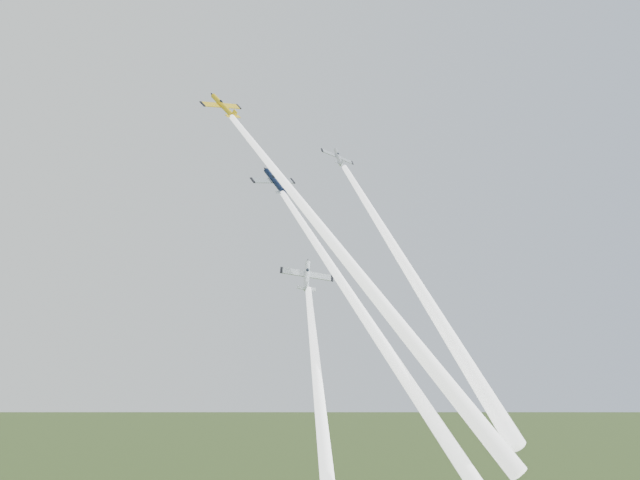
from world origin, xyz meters
The scene contains 8 objects.
plane_yellow centered at (-13.95, 3.06, 115.29)m, with size 8.40×8.34×1.32m, color yellow, non-canonical shape.
smoke_trail_yellow centered at (-3.06, -22.76, 86.54)m, with size 2.35×2.35×73.89m, color white, non-canonical shape.
plane_navy centered at (-4.40, 3.21, 103.08)m, with size 8.79×8.72×1.38m, color black, non-canonical shape.
smoke_trail_navy centered at (1.87, -22.95, 75.48)m, with size 2.35×2.35×70.69m, color white, non-canonical shape.
plane_silver_right centered at (7.75, 3.38, 108.70)m, with size 6.73×6.68×1.05m, color silver, non-canonical shape.
smoke_trail_silver_right centered at (9.29, -20.20, 84.46)m, with size 2.35×2.35×61.31m, color white, non-canonical shape.
plane_silver_low centered at (-2.22, -5.80, 86.11)m, with size 8.72×8.66×1.37m, color silver, non-canonical shape.
smoke_trail_silver_low centered at (-8.53, -25.74, 64.66)m, with size 2.35×2.35×53.53m, color white, non-canonical shape.
Camera 1 is at (-52.30, -123.64, 73.91)m, focal length 45.00 mm.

